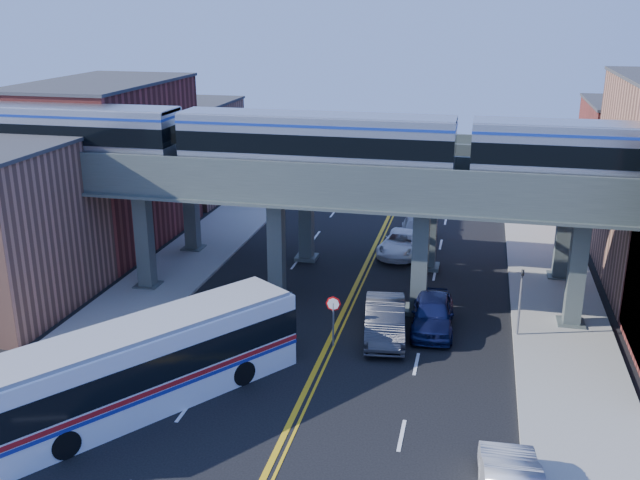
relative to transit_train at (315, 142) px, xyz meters
The scene contains 16 objects.
ground 12.30m from the transit_train, 77.70° to the right, with size 120.00×120.00×0.00m, color black.
sidewalk_west 13.49m from the transit_train, 168.41° to the left, with size 5.00×70.00×0.16m, color gray.
sidewalk_east 16.19m from the transit_train, ahead, with size 5.00×70.00×0.16m, color gray.
building_west_b 18.93m from the transit_train, 154.48° to the left, with size 8.00×14.00×11.00m, color maroon.
building_west_c 27.36m from the transit_train, 128.59° to the left, with size 8.00×10.00×8.00m, color #9A634F.
building_east_c 29.54m from the transit_train, 46.05° to the left, with size 8.00×10.00×9.00m, color maroon.
elevated_viaduct_near 3.22m from the transit_train, ahead, with size 52.00×3.60×7.40m.
elevated_viaduct_far 7.71m from the transit_train, 76.01° to the left, with size 52.00×3.60×7.40m.
transit_train is the anchor object (origin of this frame).
stop_sign 9.18m from the transit_train, 67.76° to the right, with size 0.76×0.09×2.63m.
traffic_signal 13.08m from the transit_train, 10.36° to the right, with size 0.15×0.18×4.10m.
transit_bus 14.65m from the transit_train, 110.26° to the right, with size 10.27×12.76×3.49m.
car_lane_a 10.81m from the transit_train, 16.66° to the right, with size 2.14×5.31×1.81m, color #11163F.
car_lane_b 9.96m from the transit_train, 38.25° to the right, with size 1.97×5.65×1.86m, color #2F2E31.
car_lane_c 13.20m from the transit_train, 68.19° to the left, with size 2.52×5.47×1.52m, color white.
car_lane_d 15.75m from the transit_train, 70.44° to the left, with size 2.13×5.24×1.52m, color #A6A7AB.
Camera 1 is at (6.70, -28.18, 16.02)m, focal length 40.00 mm.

